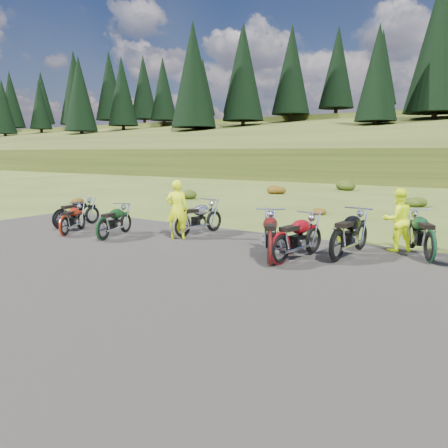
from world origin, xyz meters
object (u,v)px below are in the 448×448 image
Objects in this scene: motorcycle_0 at (62,230)px; motorcycle_7 at (429,264)px; person_middle at (177,210)px; motorcycle_3 at (182,239)px.

motorcycle_7 is at bearing -81.27° from motorcycle_0.
motorcycle_0 is 1.12× the size of person_middle.
motorcycle_7 reaches higher than motorcycle_0.
person_middle is at bearing -79.16° from motorcycle_0.
motorcycle_7 is at bearing 157.05° from person_middle.
motorcycle_3 is 0.98× the size of motorcycle_7.
motorcycle_0 is 0.90× the size of motorcycle_7.
motorcycle_3 is 0.91m from person_middle.
motorcycle_7 is (6.83, 0.94, 0.00)m from motorcycle_3.
motorcycle_0 is 4.53m from person_middle.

